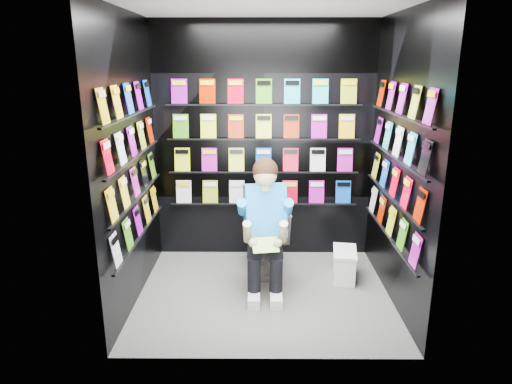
{
  "coord_description": "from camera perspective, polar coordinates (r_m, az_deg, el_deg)",
  "views": [
    {
      "loc": [
        -0.05,
        -3.97,
        2.17
      ],
      "look_at": [
        -0.08,
        0.15,
        0.98
      ],
      "focal_mm": 32.0,
      "sensor_mm": 36.0,
      "label": 1
    }
  ],
  "objects": [
    {
      "name": "comics_right",
      "position": [
        4.24,
        17.13,
        3.57
      ],
      "size": [
        0.06,
        1.7,
        1.37
      ],
      "primitive_type": null,
      "color": "red",
      "rests_on": "wall_right"
    },
    {
      "name": "wall_front",
      "position": [
        3.1,
        1.33,
        -0.29
      ],
      "size": [
        2.4,
        0.04,
        2.6
      ],
      "primitive_type": "cube",
      "color": "black",
      "rests_on": "floor"
    },
    {
      "name": "ceiling",
      "position": [
        3.99,
        1.2,
        22.23
      ],
      "size": [
        2.4,
        2.4,
        0.0
      ],
      "primitive_type": "plane",
      "color": "white",
      "rests_on": "floor"
    },
    {
      "name": "comics_left",
      "position": [
        4.21,
        -15.06,
        3.65
      ],
      "size": [
        0.06,
        1.7,
        1.37
      ],
      "primitive_type": null,
      "color": "red",
      "rests_on": "wall_left"
    },
    {
      "name": "wall_left",
      "position": [
        4.22,
        -15.45,
        3.58
      ],
      "size": [
        0.04,
        2.0,
        2.6
      ],
      "primitive_type": "cube",
      "color": "black",
      "rests_on": "floor"
    },
    {
      "name": "wall_back",
      "position": [
        5.05,
        0.96,
        6.13
      ],
      "size": [
        2.4,
        0.04,
        2.6
      ],
      "primitive_type": "cube",
      "color": "black",
      "rests_on": "floor"
    },
    {
      "name": "longbox",
      "position": [
        4.83,
        10.96,
        -9.07
      ],
      "size": [
        0.27,
        0.41,
        0.29
      ],
      "primitive_type": "cube",
      "rotation": [
        0.0,
        0.0,
        -0.15
      ],
      "color": "white",
      "rests_on": "floor"
    },
    {
      "name": "toilet",
      "position": [
        4.88,
        1.04,
        -5.63
      ],
      "size": [
        0.54,
        0.81,
        0.73
      ],
      "primitive_type": "imported",
      "rotation": [
        0.0,
        0.0,
        3.31
      ],
      "color": "white",
      "rests_on": "floor"
    },
    {
      "name": "wall_right",
      "position": [
        4.25,
        17.52,
        3.5
      ],
      "size": [
        0.04,
        2.0,
        2.6
      ],
      "primitive_type": "cube",
      "color": "black",
      "rests_on": "floor"
    },
    {
      "name": "longbox_lid",
      "position": [
        4.76,
        11.06,
        -7.34
      ],
      "size": [
        0.29,
        0.44,
        0.03
      ],
      "primitive_type": "cube",
      "rotation": [
        0.0,
        0.0,
        -0.15
      ],
      "color": "white",
      "rests_on": "longbox"
    },
    {
      "name": "floor",
      "position": [
        4.53,
        1.01,
        -12.6
      ],
      "size": [
        2.4,
        2.4,
        0.0
      ],
      "primitive_type": "plane",
      "color": "#595957",
      "rests_on": "ground"
    },
    {
      "name": "held_comic",
      "position": [
        4.12,
        1.17,
        -6.64
      ],
      "size": [
        0.26,
        0.18,
        0.1
      ],
      "primitive_type": "cube",
      "rotation": [
        -0.96,
        0.0,
        0.17
      ],
      "color": "green",
      "rests_on": "reader"
    },
    {
      "name": "comics_back",
      "position": [
        5.01,
        0.96,
        6.13
      ],
      "size": [
        2.1,
        0.06,
        1.37
      ],
      "primitive_type": null,
      "color": "red",
      "rests_on": "wall_back"
    },
    {
      "name": "reader",
      "position": [
        4.38,
        1.12,
        -2.48
      ],
      "size": [
        0.65,
        0.86,
        1.43
      ],
      "primitive_type": null,
      "rotation": [
        0.0,
        0.0,
        0.17
      ],
      "color": "#1586E3",
      "rests_on": "toilet"
    }
  ]
}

